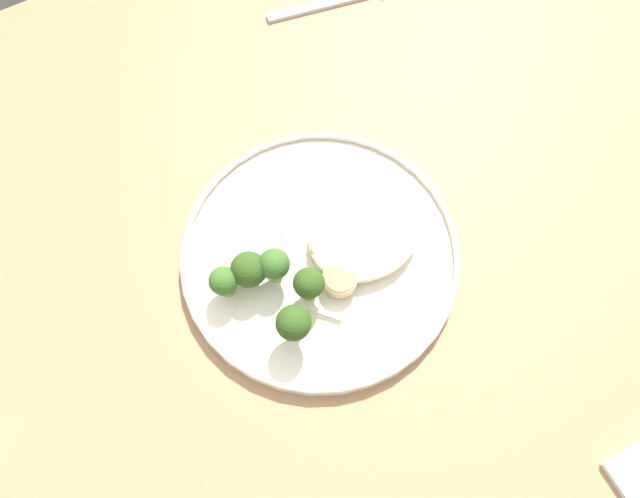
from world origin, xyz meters
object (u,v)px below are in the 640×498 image
(broccoli_floret_front_edge, at_px, (224,282))
(broccoli_floret_split_head, at_px, (294,324))
(seared_scallop_tiny_bay, at_px, (319,246))
(broccoli_floret_tall_stalk, at_px, (249,270))
(broccoli_floret_beside_noodles, at_px, (276,267))
(dinner_plate, at_px, (320,253))
(seared_scallop_right_edge, at_px, (330,223))
(dinner_fork, at_px, (343,0))
(seared_scallop_rear_pale, at_px, (339,251))
(seared_scallop_front_small, at_px, (340,279))
(seared_scallop_large_seared, at_px, (352,214))
(seared_scallop_half_hidden, at_px, (368,230))
(broccoli_floret_rear_charred, at_px, (306,286))

(broccoli_floret_front_edge, height_order, broccoli_floret_split_head, broccoli_floret_split_head)
(seared_scallop_tiny_bay, relative_size, broccoli_floret_tall_stalk, 0.48)
(broccoli_floret_tall_stalk, bearing_deg, broccoli_floret_beside_noodles, 154.01)
(dinner_plate, distance_m, broccoli_floret_split_head, 0.10)
(dinner_plate, distance_m, seared_scallop_right_edge, 0.03)
(seared_scallop_tiny_bay, bearing_deg, dinner_fork, -124.86)
(seared_scallop_rear_pale, height_order, broccoli_floret_front_edge, broccoli_floret_front_edge)
(seared_scallop_front_small, distance_m, seared_scallop_rear_pale, 0.03)
(seared_scallop_large_seared, xyz_separation_m, dinner_fork, (-0.15, -0.28, -0.02))
(seared_scallop_half_hidden, height_order, broccoli_floret_front_edge, broccoli_floret_front_edge)
(seared_scallop_right_edge, relative_size, seared_scallop_tiny_bay, 1.08)
(dinner_plate, height_order, seared_scallop_tiny_bay, seared_scallop_tiny_bay)
(seared_scallop_half_hidden, distance_m, dinner_fork, 0.34)
(dinner_fork, bearing_deg, seared_scallop_right_edge, 56.77)
(seared_scallop_tiny_bay, height_order, broccoli_floret_split_head, broccoli_floret_split_head)
(seared_scallop_half_hidden, relative_size, broccoli_floret_beside_noodles, 0.56)
(broccoli_floret_tall_stalk, bearing_deg, seared_scallop_rear_pale, 167.21)
(seared_scallop_half_hidden, bearing_deg, seared_scallop_tiny_bay, -10.92)
(seared_scallop_large_seared, relative_size, broccoli_floret_front_edge, 0.60)
(seared_scallop_front_small, bearing_deg, seared_scallop_large_seared, -130.45)
(dinner_plate, bearing_deg, seared_scallop_half_hidden, 172.94)
(seared_scallop_right_edge, relative_size, broccoli_floret_split_head, 0.44)
(dinner_plate, relative_size, broccoli_floret_rear_charred, 5.94)
(seared_scallop_tiny_bay, distance_m, broccoli_floret_rear_charred, 0.05)
(broccoli_floret_front_edge, xyz_separation_m, broccoli_floret_beside_noodles, (-0.05, 0.01, 0.00))
(dinner_plate, xyz_separation_m, broccoli_floret_tall_stalk, (0.07, -0.01, 0.03))
(dinner_plate, height_order, broccoli_floret_beside_noodles, broccoli_floret_beside_noodles)
(seared_scallop_front_small, bearing_deg, dinner_fork, -121.26)
(seared_scallop_rear_pale, relative_size, broccoli_floret_beside_noodles, 0.68)
(seared_scallop_right_edge, distance_m, broccoli_floret_tall_stalk, 0.10)
(broccoli_floret_tall_stalk, bearing_deg, seared_scallop_front_small, 147.70)
(seared_scallop_half_hidden, relative_size, seared_scallop_large_seared, 1.06)
(seared_scallop_tiny_bay, distance_m, broccoli_floret_beside_noodles, 0.06)
(seared_scallop_half_hidden, relative_size, seared_scallop_front_small, 0.79)
(broccoli_floret_split_head, bearing_deg, seared_scallop_tiny_bay, -134.27)
(seared_scallop_front_small, height_order, broccoli_floret_beside_noodles, broccoli_floret_beside_noodles)
(seared_scallop_half_hidden, bearing_deg, seared_scallop_right_edge, -42.09)
(seared_scallop_large_seared, height_order, seared_scallop_tiny_bay, seared_scallop_large_seared)
(seared_scallop_front_small, height_order, broccoli_floret_tall_stalk, broccoli_floret_tall_stalk)
(seared_scallop_rear_pale, relative_size, broccoli_floret_split_head, 0.60)
(dinner_plate, distance_m, seared_scallop_large_seared, 0.05)
(broccoli_floret_rear_charred, bearing_deg, broccoli_floret_beside_noodles, -62.04)
(seared_scallop_half_hidden, distance_m, broccoli_floret_rear_charred, 0.09)
(seared_scallop_large_seared, bearing_deg, broccoli_floret_front_edge, 2.48)
(seared_scallop_half_hidden, distance_m, seared_scallop_rear_pale, 0.04)
(broccoli_floret_beside_noodles, bearing_deg, seared_scallop_large_seared, -168.66)
(dinner_plate, bearing_deg, broccoli_floret_beside_noodles, 3.32)
(seared_scallop_large_seared, height_order, seared_scallop_right_edge, seared_scallop_large_seared)
(dinner_plate, relative_size, seared_scallop_large_seared, 10.99)
(seared_scallop_front_small, bearing_deg, dinner_plate, -89.37)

